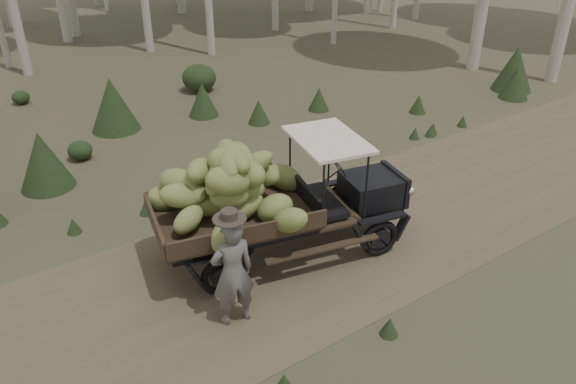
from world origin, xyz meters
name	(u,v)px	position (x,y,z in m)	size (l,w,h in m)	color
ground	(352,233)	(0.00, 0.00, 0.00)	(120.00, 120.00, 0.00)	#473D2B
dirt_track	(352,233)	(0.00, 0.00, 0.00)	(70.00, 4.00, 0.01)	brown
banana_truck	(252,189)	(-1.88, 0.36, 1.32)	(4.56, 2.59, 2.19)	black
farmer	(232,271)	(-2.92, -0.80, 0.88)	(0.68, 0.52, 1.86)	#53504C
undergrowth	(273,236)	(-1.65, 0.11, 0.50)	(23.54, 22.14, 1.36)	#233319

